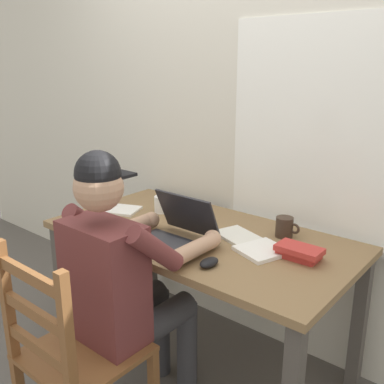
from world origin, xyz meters
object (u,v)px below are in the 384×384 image
Objects in this scene: wooden_chair at (73,357)px; laptop at (174,233)px; desk at (200,251)px; coffee_mug_dark at (285,227)px; seated_person at (125,278)px; book_stack_main at (299,252)px; coffee_mug_white at (162,204)px; computer_mouse at (209,262)px.

wooden_chair is 0.67m from laptop.
coffee_mug_dark is at bearing 33.29° from desk.
seated_person is 0.74m from book_stack_main.
coffee_mug_dark is at bearing 132.58° from book_stack_main.
coffee_mug_dark is (0.37, 0.69, 0.11)m from seated_person.
coffee_mug_dark is (0.70, 0.11, 0.00)m from coffee_mug_white.
wooden_chair is at bearing -69.11° from coffee_mug_white.
laptop is at bearing -39.74° from coffee_mug_white.
laptop reaches higher than wooden_chair.
wooden_chair is 9.46× the size of computer_mouse.
coffee_mug_white is (-0.36, 0.11, 0.14)m from desk.
wooden_chair reaches higher than desk.
wooden_chair is 7.60× the size of coffee_mug_white.
computer_mouse is (0.28, 0.21, 0.08)m from seated_person.
desk is 7.81× the size of book_stack_main.
seated_person is at bearing -143.60° from computer_mouse.
seated_person reaches higher than laptop.
laptop is at bearing -157.15° from book_stack_main.
seated_person is 0.36m from computer_mouse.
coffee_mug_dark is at bearing 48.28° from laptop.
coffee_mug_dark reaches higher than coffee_mug_white.
computer_mouse is 0.39m from book_stack_main.
laptop reaches higher than coffee_mug_white.
computer_mouse is 0.49m from coffee_mug_dark.
laptop is at bearing -131.72° from coffee_mug_dark.
laptop is 0.28m from computer_mouse.
coffee_mug_white is (-0.61, 0.37, 0.03)m from computer_mouse.
laptop reaches higher than computer_mouse.
coffee_mug_white is at bearing 110.89° from wooden_chair.
coffee_mug_white is at bearing 119.54° from seated_person.
desk is 0.43m from coffee_mug_dark.
coffee_mug_dark is (0.37, 0.97, 0.34)m from wooden_chair.
laptop is 2.65× the size of coffee_mug_white.
book_stack_main is at bearing 43.98° from seated_person.
desk is 1.20× the size of seated_person.
wooden_chair reaches higher than coffee_mug_white.
coffee_mug_dark is at bearing 62.00° from seated_person.
desk is at bearing 87.91° from wooden_chair.
coffee_mug_white reaches higher than computer_mouse.
seated_person is 0.68m from coffee_mug_white.
desk is 0.52m from book_stack_main.
coffee_mug_white is (-0.34, 0.28, -0.01)m from laptop.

